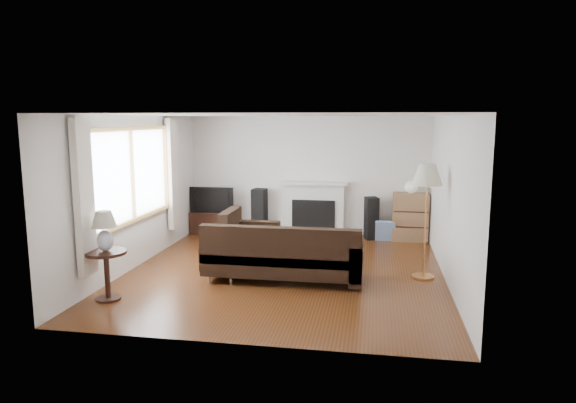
% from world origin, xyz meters
% --- Properties ---
extents(room, '(5.10, 5.60, 2.54)m').
position_xyz_m(room, '(0.00, 0.00, 1.25)').
color(room, '#562B13').
rests_on(room, ground).
extents(window, '(0.12, 2.74, 1.54)m').
position_xyz_m(window, '(-2.45, -0.20, 1.55)').
color(window, olive).
rests_on(window, room).
extents(curtain_near, '(0.10, 0.35, 2.10)m').
position_xyz_m(curtain_near, '(-2.40, -1.72, 1.40)').
color(curtain_near, white).
rests_on(curtain_near, room).
extents(curtain_far, '(0.10, 0.35, 2.10)m').
position_xyz_m(curtain_far, '(-2.40, 1.32, 1.40)').
color(curtain_far, white).
rests_on(curtain_far, room).
extents(fireplace, '(1.40, 0.26, 1.15)m').
position_xyz_m(fireplace, '(0.15, 2.64, 0.57)').
color(fireplace, white).
rests_on(fireplace, room).
extents(tv_stand, '(0.95, 0.43, 0.47)m').
position_xyz_m(tv_stand, '(-2.00, 2.50, 0.24)').
color(tv_stand, black).
rests_on(tv_stand, ground).
extents(television, '(0.95, 0.12, 0.55)m').
position_xyz_m(television, '(-2.00, 2.50, 0.75)').
color(television, black).
rests_on(television, tv_stand).
extents(speaker_left, '(0.30, 0.35, 0.98)m').
position_xyz_m(speaker_left, '(-1.00, 2.54, 0.49)').
color(speaker_left, black).
rests_on(speaker_left, ground).
extents(speaker_right, '(0.32, 0.35, 0.86)m').
position_xyz_m(speaker_right, '(1.35, 2.55, 0.43)').
color(speaker_right, black).
rests_on(speaker_right, ground).
extents(bookshelf, '(0.71, 0.34, 0.97)m').
position_xyz_m(bookshelf, '(2.12, 2.53, 0.49)').
color(bookshelf, olive).
rests_on(bookshelf, ground).
extents(globe_lamp, '(0.25, 0.25, 0.25)m').
position_xyz_m(globe_lamp, '(2.12, 2.53, 1.10)').
color(globe_lamp, white).
rests_on(globe_lamp, bookshelf).
extents(sectional_sofa, '(2.58, 1.88, 0.83)m').
position_xyz_m(sectional_sofa, '(0.05, -0.40, 0.42)').
color(sectional_sofa, black).
rests_on(sectional_sofa, ground).
extents(coffee_table, '(1.15, 0.67, 0.43)m').
position_xyz_m(coffee_table, '(0.06, 0.95, 0.22)').
color(coffee_table, '#976F48').
rests_on(coffee_table, ground).
extents(footstool, '(0.45, 0.45, 0.38)m').
position_xyz_m(footstool, '(-1.15, 0.01, 0.19)').
color(footstool, black).
rests_on(footstool, ground).
extents(floor_lamp, '(0.60, 0.60, 1.78)m').
position_xyz_m(floor_lamp, '(2.17, 0.04, 0.89)').
color(floor_lamp, '#C37F43').
rests_on(floor_lamp, ground).
extents(side_table, '(0.55, 0.55, 0.68)m').
position_xyz_m(side_table, '(-2.15, -1.69, 0.34)').
color(side_table, black).
rests_on(side_table, ground).
extents(table_lamp, '(0.33, 0.33, 0.54)m').
position_xyz_m(table_lamp, '(-2.15, -1.69, 0.95)').
color(table_lamp, silver).
rests_on(table_lamp, side_table).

